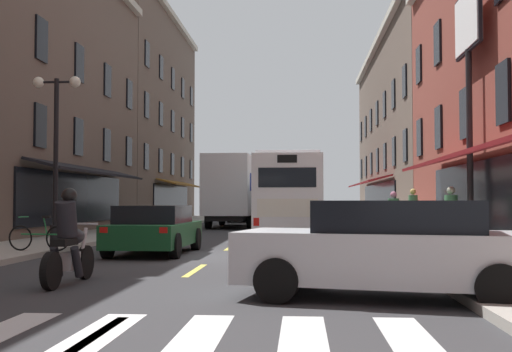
{
  "coord_description": "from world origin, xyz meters",
  "views": [
    {
      "loc": [
        2.18,
        -16.5,
        1.43
      ],
      "look_at": [
        0.36,
        9.13,
        2.46
      ],
      "focal_mm": 44.44,
      "sensor_mm": 36.0,
      "label": 1
    }
  ],
  "objects": [
    {
      "name": "ground_plane",
      "position": [
        0.0,
        0.0,
        -0.05
      ],
      "size": [
        34.8,
        80.0,
        0.1
      ],
      "primitive_type": "cube",
      "color": "#333335"
    },
    {
      "name": "lane_centre_dashes",
      "position": [
        0.0,
        -0.25,
        0.0
      ],
      "size": [
        0.14,
        73.9,
        0.01
      ],
      "color": "#DBCC4C",
      "rests_on": "ground"
    },
    {
      "name": "crosswalk_near",
      "position": [
        0.0,
        -10.0,
        0.0
      ],
      "size": [
        7.1,
        2.8,
        0.01
      ],
      "color": "silver",
      "rests_on": "ground"
    },
    {
      "name": "sidewalk_right",
      "position": [
        5.9,
        0.0,
        0.07
      ],
      "size": [
        3.0,
        80.0,
        0.14
      ],
      "primitive_type": "cube",
      "color": "#A39E93",
      "rests_on": "ground"
    },
    {
      "name": "billboard_sign",
      "position": [
        7.05,
        2.1,
        5.78
      ],
      "size": [
        0.4,
        2.59,
        7.46
      ],
      "color": "black",
      "rests_on": "sidewalk_right"
    },
    {
      "name": "transit_bus",
      "position": [
        1.8,
        11.95,
        1.73
      ],
      "size": [
        2.79,
        12.11,
        3.3
      ],
      "color": "white",
      "rests_on": "ground"
    },
    {
      "name": "box_truck",
      "position": [
        -1.52,
        18.31,
        2.0
      ],
      "size": [
        2.66,
        7.88,
        3.83
      ],
      "color": "white",
      "rests_on": "ground"
    },
    {
      "name": "sedan_near",
      "position": [
        -1.78,
        0.5,
        0.67
      ],
      "size": [
        2.0,
        4.3,
        1.31
      ],
      "color": "#144723",
      "rests_on": "ground"
    },
    {
      "name": "sedan_mid",
      "position": [
        3.49,
        -7.1,
        0.73
      ],
      "size": [
        4.61,
        2.64,
        1.44
      ],
      "color": "silver",
      "rests_on": "ground"
    },
    {
      "name": "sedan_far",
      "position": [
        -1.73,
        27.57,
        0.7
      ],
      "size": [
        2.07,
        4.63,
        1.34
      ],
      "color": "#144723",
      "rests_on": "ground"
    },
    {
      "name": "motorcycle_rider",
      "position": [
        -1.79,
        -5.87,
        0.71
      ],
      "size": [
        0.62,
        2.07,
        1.66
      ],
      "color": "black",
      "rests_on": "ground"
    },
    {
      "name": "bicycle_near",
      "position": [
        -4.62,
        -0.43,
        0.5
      ],
      "size": [
        1.71,
        0.48,
        0.91
      ],
      "color": "black",
      "rests_on": "sidewalk_left"
    },
    {
      "name": "pedestrian_mid",
      "position": [
        5.18,
        4.27,
        0.96
      ],
      "size": [
        0.36,
        0.36,
        1.61
      ],
      "rotation": [
        0.0,
        0.0,
        1.53
      ],
      "color": "#4C4C51",
      "rests_on": "sidewalk_right"
    },
    {
      "name": "pedestrian_far",
      "position": [
        6.61,
        8.87,
        1.07
      ],
      "size": [
        0.36,
        0.36,
        1.79
      ],
      "rotation": [
        0.0,
        0.0,
        6.02
      ],
      "color": "black",
      "rests_on": "sidewalk_right"
    },
    {
      "name": "pedestrian_rear",
      "position": [
        6.42,
        1.74,
        1.02
      ],
      "size": [
        0.36,
        0.36,
        1.71
      ],
      "rotation": [
        0.0,
        0.0,
        0.71
      ],
      "color": "#4C4C51",
      "rests_on": "sidewalk_right"
    },
    {
      "name": "street_lamp_twin",
      "position": [
        -4.96,
        1.48,
        2.89
      ],
      "size": [
        1.42,
        0.32,
        4.95
      ],
      "color": "black",
      "rests_on": "sidewalk_left"
    }
  ]
}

